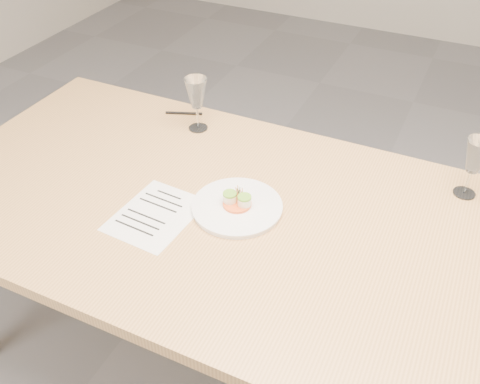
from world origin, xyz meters
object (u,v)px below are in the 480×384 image
at_px(ballpoint_pen, 184,113).
at_px(wine_glass_1, 476,157).
at_px(dining_table, 303,248).
at_px(wine_glass_0, 196,94).
at_px(recipe_sheet, 155,215).
at_px(dinner_plate, 237,206).

relative_size(ballpoint_pen, wine_glass_1, 0.69).
bearing_deg(dining_table, wine_glass_0, 146.54).
xyz_separation_m(ballpoint_pen, wine_glass_0, (0.10, -0.07, 0.13)).
relative_size(dining_table, recipe_sheet, 8.49).
height_order(dining_table, wine_glass_0, wine_glass_0).
bearing_deg(dining_table, dinner_plate, 178.48).
xyz_separation_m(dining_table, ballpoint_pen, (-0.63, 0.42, 0.07)).
bearing_deg(ballpoint_pen, wine_glass_0, -55.66).
relative_size(wine_glass_0, wine_glass_1, 1.02).
xyz_separation_m(dinner_plate, wine_glass_1, (0.60, 0.36, 0.12)).
bearing_deg(wine_glass_1, wine_glass_0, -179.06).
height_order(dinner_plate, recipe_sheet, dinner_plate).
bearing_deg(wine_glass_0, ballpoint_pen, 145.83).
relative_size(recipe_sheet, wine_glass_0, 1.43).
distance_m(wine_glass_0, wine_glass_1, 0.92).
height_order(recipe_sheet, wine_glass_0, wine_glass_0).
distance_m(dining_table, wine_glass_1, 0.57).
relative_size(dinner_plate, wine_glass_0, 1.37).
xyz_separation_m(recipe_sheet, wine_glass_0, (-0.12, 0.48, 0.14)).
distance_m(dining_table, recipe_sheet, 0.44).
xyz_separation_m(recipe_sheet, wine_glass_1, (0.80, 0.49, 0.13)).
bearing_deg(recipe_sheet, dining_table, 20.09).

